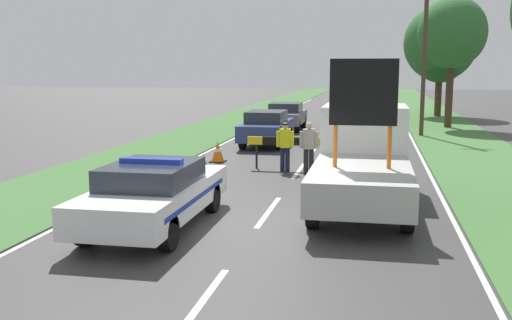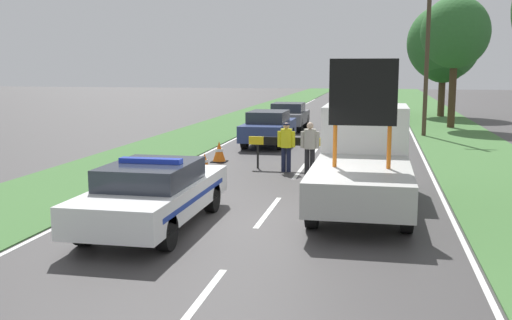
{
  "view_description": "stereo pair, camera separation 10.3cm",
  "coord_description": "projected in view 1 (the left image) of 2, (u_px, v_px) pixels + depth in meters",
  "views": [
    {
      "loc": [
        2.29,
        -12.09,
        3.26
      ],
      "look_at": [
        -0.4,
        1.52,
        1.1
      ],
      "focal_mm": 42.0,
      "sensor_mm": 36.0,
      "label": 1
    },
    {
      "loc": [
        2.39,
        -12.07,
        3.26
      ],
      "look_at": [
        -0.4,
        1.52,
        1.1
      ],
      "focal_mm": 42.0,
      "sensor_mm": 36.0,
      "label": 2
    }
  ],
  "objects": [
    {
      "name": "roadside_tree_mid_right",
      "position": [
        440.0,
        43.0,
        39.24
      ],
      "size": [
        4.74,
        4.74,
        7.31
      ],
      "color": "#42301E",
      "rests_on": "ground"
    },
    {
      "name": "police_car",
      "position": [
        154.0,
        193.0,
        12.21
      ],
      "size": [
        1.84,
        4.91,
        1.45
      ],
      "rotation": [
        0.0,
        0.0,
        -0.02
      ],
      "color": "white",
      "rests_on": "ground"
    },
    {
      "name": "queued_car_suv_grey",
      "position": [
        286.0,
        116.0,
        31.27
      ],
      "size": [
        1.77,
        4.01,
        1.42
      ],
      "rotation": [
        0.0,
        0.0,
        3.14
      ],
      "color": "slate",
      "rests_on": "ground"
    },
    {
      "name": "lane_markings",
      "position": [
        323.0,
        138.0,
        27.93
      ],
      "size": [
        8.16,
        66.23,
        0.01
      ],
      "color": "silver",
      "rests_on": "ground"
    },
    {
      "name": "grass_verge_left",
      "position": [
        221.0,
        126.0,
        33.2
      ],
      "size": [
        3.84,
        120.0,
        0.03
      ],
      "color": "#427038",
      "rests_on": "ground"
    },
    {
      "name": "pedestrian_civilian",
      "position": [
        309.0,
        144.0,
        18.19
      ],
      "size": [
        0.58,
        0.37,
        1.61
      ],
      "rotation": [
        0.0,
        0.0,
        0.48
      ],
      "color": "#232326",
      "rests_on": "ground"
    },
    {
      "name": "grass_verge_right",
      "position": [
        447.0,
        131.0,
        30.89
      ],
      "size": [
        3.84,
        120.0,
        0.03
      ],
      "color": "#427038",
      "rests_on": "ground"
    },
    {
      "name": "queued_car_sedan_black",
      "position": [
        369.0,
        108.0,
        36.35
      ],
      "size": [
        1.91,
        4.59,
        1.59
      ],
      "rotation": [
        0.0,
        0.0,
        3.14
      ],
      "color": "black",
      "rests_on": "ground"
    },
    {
      "name": "utility_pole",
      "position": [
        425.0,
        53.0,
        27.99
      ],
      "size": [
        1.2,
        0.2,
        7.56
      ],
      "color": "#473828",
      "rests_on": "ground"
    },
    {
      "name": "police_officer",
      "position": [
        285.0,
        143.0,
        18.69
      ],
      "size": [
        0.56,
        0.35,
        1.55
      ],
      "rotation": [
        0.0,
        0.0,
        2.84
      ],
      "color": "#191E38",
      "rests_on": "ground"
    },
    {
      "name": "traffic_cone_near_police",
      "position": [
        204.0,
        163.0,
        18.82
      ],
      "size": [
        0.42,
        0.42,
        0.58
      ],
      "color": "black",
      "rests_on": "ground"
    },
    {
      "name": "traffic_cone_centre_front",
      "position": [
        218.0,
        152.0,
        20.71
      ],
      "size": [
        0.53,
        0.53,
        0.72
      ],
      "color": "black",
      "rests_on": "ground"
    },
    {
      "name": "queued_car_hatch_blue",
      "position": [
        267.0,
        127.0,
        25.15
      ],
      "size": [
        1.71,
        4.56,
        1.45
      ],
      "rotation": [
        0.0,
        0.0,
        3.14
      ],
      "color": "navy",
      "rests_on": "ground"
    },
    {
      "name": "roadside_tree_near_left",
      "position": [
        440.0,
        55.0,
        39.1
      ],
      "size": [
        3.44,
        3.44,
        5.85
      ],
      "color": "#42301E",
      "rests_on": "ground"
    },
    {
      "name": "roadside_tree_near_right",
      "position": [
        452.0,
        33.0,
        31.66
      ],
      "size": [
        3.6,
        3.6,
        6.96
      ],
      "color": "#42301E",
      "rests_on": "ground"
    },
    {
      "name": "ground_plane",
      "position": [
        261.0,
        223.0,
        12.66
      ],
      "size": [
        160.0,
        160.0,
        0.0
      ],
      "primitive_type": "plane",
      "color": "#3D3A3A"
    },
    {
      "name": "road_barrier",
      "position": [
        292.0,
        143.0,
        19.13
      ],
      "size": [
        2.92,
        0.08,
        1.04
      ],
      "rotation": [
        0.0,
        0.0,
        0.01
      ],
      "color": "black",
      "rests_on": "ground"
    },
    {
      "name": "work_truck",
      "position": [
        363.0,
        156.0,
        14.47
      ],
      "size": [
        2.12,
        6.22,
        3.43
      ],
      "rotation": [
        0.0,
        0.0,
        3.17
      ],
      "color": "white",
      "rests_on": "ground"
    }
  ]
}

